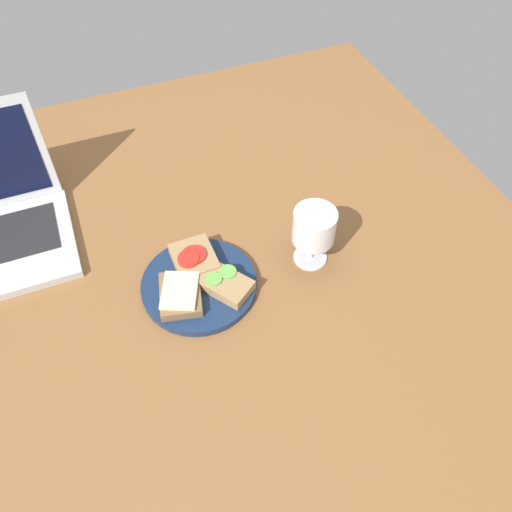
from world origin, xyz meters
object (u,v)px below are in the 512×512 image
Objects in this scene: plate at (199,285)px; sandwich_with_tomato at (192,260)px; sandwich_with_cucumber at (222,282)px; wine_glass at (314,228)px; sandwich_with_cheese at (180,294)px.

sandwich_with_tomato is at bearing 87.49° from plate.
wine_glass reaches higher than sandwich_with_cucumber.
sandwich_with_cucumber is at bearing -62.25° from sandwich_with_tomato.
wine_glass is (26.77, 0.80, 6.10)cm from sandwich_with_cheese.
wine_glass is at bearing -3.31° from plate.
plate is at bearing 176.69° from wine_glass.
plate is at bearing 147.78° from sandwich_with_cucumber.
wine_glass is at bearing 3.44° from sandwich_with_cucumber.
plate is 1.97× the size of sandwich_with_cheese.
wine_glass is at bearing -14.60° from sandwich_with_tomato.
plate is 24.12cm from wine_glass.
sandwich_with_cheese is 7.96cm from sandwich_with_cucumber.
sandwich_with_cheese is at bearing -178.29° from wine_glass.
sandwich_with_cucumber is 1.35× the size of sandwich_with_tomato.
wine_glass reaches higher than sandwich_with_cheese.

